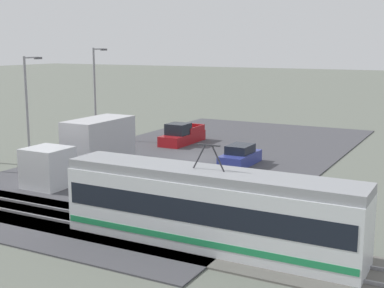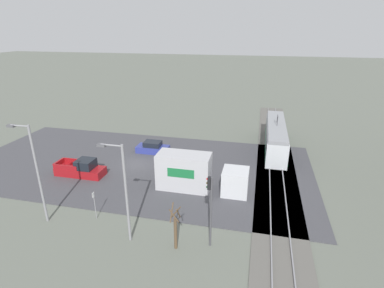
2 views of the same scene
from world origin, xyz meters
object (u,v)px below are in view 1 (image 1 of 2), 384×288
box_truck (88,150)px  sedan_car_0 (240,156)px  light_rail_tram (208,209)px  pickup_truck (182,136)px  no_parking_sign (79,131)px  street_lamp_near_crossing (96,88)px  street_lamp_mid_block (28,98)px

box_truck → sedan_car_0: size_ratio=2.17×
light_rail_tram → pickup_truck: size_ratio=2.53×
no_parking_sign → sedan_car_0: bearing=-178.9°
sedan_car_0 → no_parking_sign: size_ratio=1.65×
pickup_truck → street_lamp_near_crossing: bearing=11.4°
pickup_truck → sedan_car_0: (-8.06, 5.51, -0.10)m
box_truck → sedan_car_0: box_truck is taller
street_lamp_near_crossing → no_parking_sign: 5.48m
no_parking_sign → pickup_truck: bearing=-140.4°
pickup_truck → street_lamp_near_crossing: (8.25, 1.67, 4.14)m
street_lamp_mid_block → no_parking_sign: street_lamp_mid_block is taller
light_rail_tram → pickup_truck: bearing=-58.2°
street_lamp_mid_block → box_truck: bearing=158.2°
light_rail_tram → box_truck: 15.57m
box_truck → sedan_car_0: 11.22m
light_rail_tram → no_parking_sign: light_rail_tram is taller
box_truck → sedan_car_0: (-8.15, -7.64, -1.09)m
pickup_truck → no_parking_sign: 9.11m
light_rail_tram → pickup_truck: 25.04m
street_lamp_near_crossing → sedan_car_0: bearing=166.8°
light_rail_tram → sedan_car_0: 16.61m
box_truck → street_lamp_mid_block: bearing=-21.8°
pickup_truck → sedan_car_0: 9.76m
light_rail_tram → sedan_car_0: bearing=-72.0°
pickup_truck → street_lamp_near_crossing: size_ratio=0.63×
sedan_car_0 → no_parking_sign: 15.08m
light_rail_tram → box_truck: bearing=-31.4°
pickup_truck → street_lamp_mid_block: (8.94, 9.61, 3.82)m
light_rail_tram → sedan_car_0: size_ratio=3.27×
box_truck → pickup_truck: size_ratio=1.68×
light_rail_tram → street_lamp_mid_block: (22.13, -11.65, 2.86)m
light_rail_tram → no_parking_sign: (20.19, -15.48, -0.21)m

